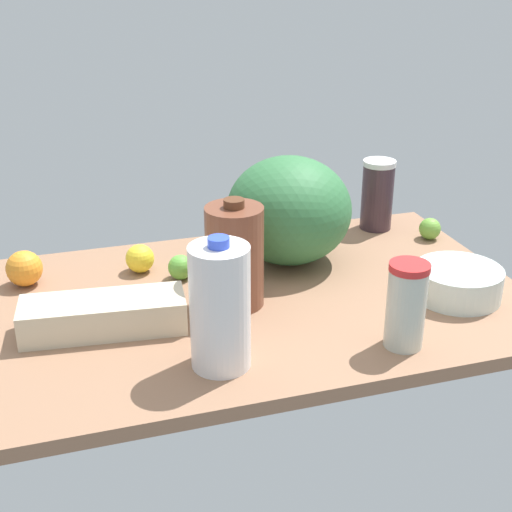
{
  "coord_description": "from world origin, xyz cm",
  "views": [
    {
      "loc": [
        -41.43,
        -134.94,
        76.11
      ],
      "look_at": [
        0.0,
        0.0,
        13.0
      ],
      "focal_mm": 50.0,
      "sensor_mm": 36.0,
      "label": 1
    }
  ],
  "objects_px": {
    "shaker_bottle": "(377,195)",
    "orange_far_back": "(24,268)",
    "watermelon": "(289,210)",
    "lemon_near_front": "(140,258)",
    "mixing_bowl": "(458,283)",
    "chocolate_milk_jug": "(235,256)",
    "egg_carton": "(103,315)",
    "lime_by_jug": "(180,267)",
    "milk_jug": "(220,307)",
    "tumbler_cup": "(406,305)",
    "lime_loose": "(430,229)"
  },
  "relations": [
    {
      "from": "mixing_bowl",
      "to": "watermelon",
      "type": "height_order",
      "value": "watermelon"
    },
    {
      "from": "chocolate_milk_jug",
      "to": "egg_carton",
      "type": "distance_m",
      "value": 0.3
    },
    {
      "from": "tumbler_cup",
      "to": "lime_loose",
      "type": "bearing_deg",
      "value": 55.28
    },
    {
      "from": "shaker_bottle",
      "to": "lime_by_jug",
      "type": "height_order",
      "value": "shaker_bottle"
    },
    {
      "from": "milk_jug",
      "to": "shaker_bottle",
      "type": "xyz_separation_m",
      "value": [
        0.58,
        0.54,
        -0.02
      ]
    },
    {
      "from": "shaker_bottle",
      "to": "lemon_near_front",
      "type": "xyz_separation_m",
      "value": [
        -0.66,
        -0.09,
        -0.06
      ]
    },
    {
      "from": "chocolate_milk_jug",
      "to": "orange_far_back",
      "type": "bearing_deg",
      "value": 152.33
    },
    {
      "from": "milk_jug",
      "to": "orange_far_back",
      "type": "xyz_separation_m",
      "value": [
        -0.35,
        0.46,
        -0.08
      ]
    },
    {
      "from": "mixing_bowl",
      "to": "egg_carton",
      "type": "bearing_deg",
      "value": 174.08
    },
    {
      "from": "lemon_near_front",
      "to": "lime_loose",
      "type": "relative_size",
      "value": 1.19
    },
    {
      "from": "mixing_bowl",
      "to": "lime_by_jug",
      "type": "relative_size",
      "value": 3.29
    },
    {
      "from": "tumbler_cup",
      "to": "milk_jug",
      "type": "bearing_deg",
      "value": 173.98
    },
    {
      "from": "watermelon",
      "to": "chocolate_milk_jug",
      "type": "bearing_deg",
      "value": -135.42
    },
    {
      "from": "chocolate_milk_jug",
      "to": "lemon_near_front",
      "type": "distance_m",
      "value": 0.29
    },
    {
      "from": "milk_jug",
      "to": "lime_by_jug",
      "type": "height_order",
      "value": "milk_jug"
    },
    {
      "from": "watermelon",
      "to": "lime_by_jug",
      "type": "xyz_separation_m",
      "value": [
        -0.28,
        -0.03,
        -0.1
      ]
    },
    {
      "from": "chocolate_milk_jug",
      "to": "lime_loose",
      "type": "xyz_separation_m",
      "value": [
        0.59,
        0.2,
        -0.08
      ]
    },
    {
      "from": "mixing_bowl",
      "to": "lime_by_jug",
      "type": "distance_m",
      "value": 0.63
    },
    {
      "from": "tumbler_cup",
      "to": "lime_by_jug",
      "type": "relative_size",
      "value": 3.0
    },
    {
      "from": "mixing_bowl",
      "to": "egg_carton",
      "type": "height_order",
      "value": "same"
    },
    {
      "from": "egg_carton",
      "to": "lime_by_jug",
      "type": "height_order",
      "value": "egg_carton"
    },
    {
      "from": "shaker_bottle",
      "to": "orange_far_back",
      "type": "distance_m",
      "value": 0.93
    },
    {
      "from": "tumbler_cup",
      "to": "lime_by_jug",
      "type": "distance_m",
      "value": 0.56
    },
    {
      "from": "tumbler_cup",
      "to": "lemon_near_front",
      "type": "distance_m",
      "value": 0.66
    },
    {
      "from": "tumbler_cup",
      "to": "lemon_near_front",
      "type": "xyz_separation_m",
      "value": [
        -0.44,
        0.49,
        -0.05
      ]
    },
    {
      "from": "lime_loose",
      "to": "lime_by_jug",
      "type": "height_order",
      "value": "lime_by_jug"
    },
    {
      "from": "chocolate_milk_jug",
      "to": "shaker_bottle",
      "type": "height_order",
      "value": "chocolate_milk_jug"
    },
    {
      "from": "shaker_bottle",
      "to": "lemon_near_front",
      "type": "relative_size",
      "value": 2.81
    },
    {
      "from": "chocolate_milk_jug",
      "to": "milk_jug",
      "type": "xyz_separation_m",
      "value": [
        -0.09,
        -0.23,
        0.01
      ]
    },
    {
      "from": "watermelon",
      "to": "chocolate_milk_jug",
      "type": "distance_m",
      "value": 0.26
    },
    {
      "from": "mixing_bowl",
      "to": "lemon_near_front",
      "type": "xyz_separation_m",
      "value": [
        -0.65,
        0.34,
        -0.0
      ]
    },
    {
      "from": "watermelon",
      "to": "lime_by_jug",
      "type": "bearing_deg",
      "value": -174.03
    },
    {
      "from": "lime_loose",
      "to": "milk_jug",
      "type": "bearing_deg",
      "value": -147.79
    },
    {
      "from": "tumbler_cup",
      "to": "orange_far_back",
      "type": "bearing_deg",
      "value": 144.89
    },
    {
      "from": "chocolate_milk_jug",
      "to": "milk_jug",
      "type": "relative_size",
      "value": 0.93
    },
    {
      "from": "chocolate_milk_jug",
      "to": "lime_by_jug",
      "type": "distance_m",
      "value": 0.2
    },
    {
      "from": "egg_carton",
      "to": "lime_by_jug",
      "type": "bearing_deg",
      "value": 50.04
    },
    {
      "from": "watermelon",
      "to": "tumbler_cup",
      "type": "xyz_separation_m",
      "value": [
        0.08,
        -0.45,
        -0.04
      ]
    },
    {
      "from": "chocolate_milk_jug",
      "to": "tumbler_cup",
      "type": "relative_size",
      "value": 1.37
    },
    {
      "from": "chocolate_milk_jug",
      "to": "shaker_bottle",
      "type": "distance_m",
      "value": 0.58
    },
    {
      "from": "mixing_bowl",
      "to": "lime_loose",
      "type": "xyz_separation_m",
      "value": [
        0.11,
        0.32,
        -0.01
      ]
    },
    {
      "from": "mixing_bowl",
      "to": "lemon_near_front",
      "type": "relative_size",
      "value": 2.83
    },
    {
      "from": "lime_by_jug",
      "to": "egg_carton",
      "type": "bearing_deg",
      "value": -135.82
    },
    {
      "from": "lemon_near_front",
      "to": "lime_loose",
      "type": "distance_m",
      "value": 0.76
    },
    {
      "from": "milk_jug",
      "to": "orange_far_back",
      "type": "bearing_deg",
      "value": 127.13
    },
    {
      "from": "shaker_bottle",
      "to": "egg_carton",
      "type": "xyz_separation_m",
      "value": [
        -0.77,
        -0.35,
        -0.06
      ]
    },
    {
      "from": "milk_jug",
      "to": "egg_carton",
      "type": "distance_m",
      "value": 0.29
    },
    {
      "from": "watermelon",
      "to": "lemon_near_front",
      "type": "height_order",
      "value": "watermelon"
    },
    {
      "from": "lime_by_jug",
      "to": "orange_far_back",
      "type": "bearing_deg",
      "value": 168.18
    },
    {
      "from": "shaker_bottle",
      "to": "orange_far_back",
      "type": "xyz_separation_m",
      "value": [
        -0.93,
        -0.09,
        -0.05
      ]
    }
  ]
}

